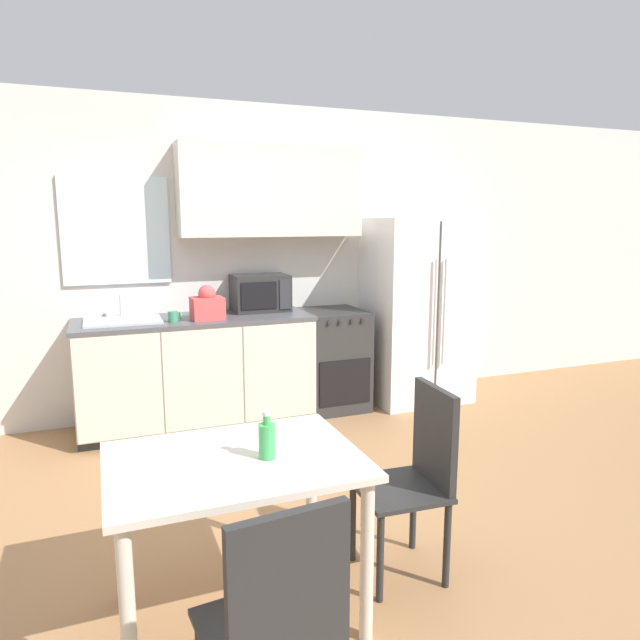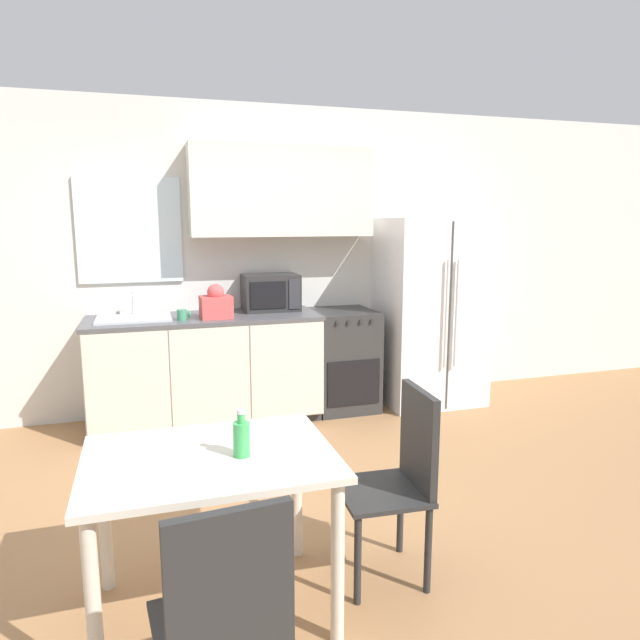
{
  "view_description": "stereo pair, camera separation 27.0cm",
  "coord_description": "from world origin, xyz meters",
  "px_view_note": "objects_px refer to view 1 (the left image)",
  "views": [
    {
      "loc": [
        -0.97,
        -2.98,
        1.72
      ],
      "look_at": [
        0.39,
        0.5,
        1.05
      ],
      "focal_mm": 32.0,
      "sensor_mm": 36.0,
      "label": 1
    },
    {
      "loc": [
        -0.71,
        -3.07,
        1.72
      ],
      "look_at": [
        0.39,
        0.5,
        1.05
      ],
      "focal_mm": 32.0,
      "sensor_mm": 36.0,
      "label": 2
    }
  ],
  "objects_px": {
    "oven_range": "(332,359)",
    "microwave": "(260,293)",
    "refrigerator": "(417,310)",
    "coffee_mug": "(174,317)",
    "dining_chair_side": "(418,467)",
    "dining_chair_near": "(279,622)",
    "dining_table": "(235,484)",
    "drink_bottle": "(267,439)"
  },
  "relations": [
    {
      "from": "oven_range",
      "to": "drink_bottle",
      "type": "relative_size",
      "value": 4.43
    },
    {
      "from": "oven_range",
      "to": "dining_chair_near",
      "type": "xyz_separation_m",
      "value": [
        -1.51,
        -3.23,
        0.09
      ]
    },
    {
      "from": "dining_table",
      "to": "drink_bottle",
      "type": "distance_m",
      "value": 0.24
    },
    {
      "from": "refrigerator",
      "to": "microwave",
      "type": "distance_m",
      "value": 1.51
    },
    {
      "from": "microwave",
      "to": "dining_table",
      "type": "bearing_deg",
      "value": -107.86
    },
    {
      "from": "coffee_mug",
      "to": "dining_chair_near",
      "type": "height_order",
      "value": "coffee_mug"
    },
    {
      "from": "oven_range",
      "to": "dining_table",
      "type": "xyz_separation_m",
      "value": [
        -1.46,
        -2.47,
        0.17
      ]
    },
    {
      "from": "refrigerator",
      "to": "drink_bottle",
      "type": "height_order",
      "value": "refrigerator"
    },
    {
      "from": "oven_range",
      "to": "dining_chair_near",
      "type": "distance_m",
      "value": 3.56
    },
    {
      "from": "dining_chair_near",
      "to": "drink_bottle",
      "type": "distance_m",
      "value": 0.78
    },
    {
      "from": "coffee_mug",
      "to": "dining_chair_side",
      "type": "relative_size",
      "value": 0.12
    },
    {
      "from": "microwave",
      "to": "oven_range",
      "type": "bearing_deg",
      "value": -9.42
    },
    {
      "from": "dining_chair_near",
      "to": "microwave",
      "type": "bearing_deg",
      "value": 69.53
    },
    {
      "from": "oven_range",
      "to": "dining_table",
      "type": "height_order",
      "value": "oven_range"
    },
    {
      "from": "dining_chair_side",
      "to": "refrigerator",
      "type": "bearing_deg",
      "value": -27.3
    },
    {
      "from": "coffee_mug",
      "to": "dining_chair_side",
      "type": "bearing_deg",
      "value": -69.61
    },
    {
      "from": "drink_bottle",
      "to": "dining_chair_side",
      "type": "bearing_deg",
      "value": 5.15
    },
    {
      "from": "oven_range",
      "to": "dining_chair_side",
      "type": "height_order",
      "value": "dining_chair_side"
    },
    {
      "from": "oven_range",
      "to": "dining_chair_side",
      "type": "distance_m",
      "value": 2.51
    },
    {
      "from": "dining_table",
      "to": "microwave",
      "type": "bearing_deg",
      "value": 72.14
    },
    {
      "from": "oven_range",
      "to": "microwave",
      "type": "bearing_deg",
      "value": 170.58
    },
    {
      "from": "oven_range",
      "to": "coffee_mug",
      "type": "height_order",
      "value": "coffee_mug"
    },
    {
      "from": "microwave",
      "to": "dining_table",
      "type": "height_order",
      "value": "microwave"
    },
    {
      "from": "coffee_mug",
      "to": "dining_table",
      "type": "relative_size",
      "value": 0.1
    },
    {
      "from": "dining_chair_near",
      "to": "coffee_mug",
      "type": "bearing_deg",
      "value": 82.4
    },
    {
      "from": "dining_chair_side",
      "to": "drink_bottle",
      "type": "relative_size",
      "value": 4.56
    },
    {
      "from": "oven_range",
      "to": "drink_bottle",
      "type": "height_order",
      "value": "drink_bottle"
    },
    {
      "from": "dining_chair_side",
      "to": "drink_bottle",
      "type": "height_order",
      "value": "drink_bottle"
    },
    {
      "from": "refrigerator",
      "to": "coffee_mug",
      "type": "bearing_deg",
      "value": -176.86
    },
    {
      "from": "drink_bottle",
      "to": "microwave",
      "type": "bearing_deg",
      "value": 75.02
    },
    {
      "from": "dining_chair_near",
      "to": "dining_chair_side",
      "type": "relative_size",
      "value": 1.0
    },
    {
      "from": "microwave",
      "to": "refrigerator",
      "type": "bearing_deg",
      "value": -5.96
    },
    {
      "from": "refrigerator",
      "to": "dining_chair_near",
      "type": "bearing_deg",
      "value": -126.63
    },
    {
      "from": "dining_table",
      "to": "drink_bottle",
      "type": "bearing_deg",
      "value": -20.65
    },
    {
      "from": "dining_table",
      "to": "dining_chair_near",
      "type": "bearing_deg",
      "value": -93.55
    },
    {
      "from": "microwave",
      "to": "dining_chair_near",
      "type": "distance_m",
      "value": 3.49
    },
    {
      "from": "microwave",
      "to": "dining_chair_side",
      "type": "bearing_deg",
      "value": -88.47
    },
    {
      "from": "coffee_mug",
      "to": "dining_table",
      "type": "xyz_separation_m",
      "value": [
        -0.05,
        -2.29,
        -0.34
      ]
    },
    {
      "from": "dining_chair_side",
      "to": "coffee_mug",
      "type": "bearing_deg",
      "value": 23.69
    },
    {
      "from": "dining_table",
      "to": "dining_chair_side",
      "type": "relative_size",
      "value": 1.12
    },
    {
      "from": "refrigerator",
      "to": "coffee_mug",
      "type": "distance_m",
      "value": 2.27
    },
    {
      "from": "drink_bottle",
      "to": "refrigerator",
      "type": "bearing_deg",
      "value": 48.43
    }
  ]
}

